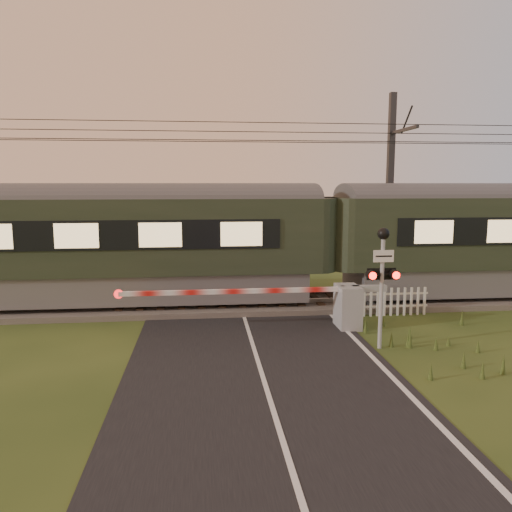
{
  "coord_description": "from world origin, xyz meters",
  "views": [
    {
      "loc": [
        -1.22,
        -10.13,
        4.13
      ],
      "look_at": [
        0.2,
        3.2,
        2.17
      ],
      "focal_mm": 35.0,
      "sensor_mm": 36.0,
      "label": 1
    }
  ],
  "objects": [
    {
      "name": "ground",
      "position": [
        0.0,
        0.0,
        0.0
      ],
      "size": [
        160.0,
        160.0,
        0.0
      ],
      "primitive_type": "plane",
      "color": "#233815",
      "rests_on": "ground"
    },
    {
      "name": "picket_fence",
      "position": [
        4.51,
        4.6,
        0.45
      ],
      "size": [
        2.62,
        0.07,
        0.89
      ],
      "color": "silver",
      "rests_on": "ground"
    },
    {
      "name": "track_bed",
      "position": [
        0.0,
        6.5,
        0.07
      ],
      "size": [
        140.0,
        3.4,
        0.39
      ],
      "color": "#47423D",
      "rests_on": "ground"
    },
    {
      "name": "catenary_mast",
      "position": [
        6.03,
        8.73,
        3.91
      ],
      "size": [
        0.24,
        2.47,
        7.54
      ],
      "color": "#2D2D30",
      "rests_on": "ground"
    },
    {
      "name": "overhead_wires",
      "position": [
        0.0,
        6.5,
        5.72
      ],
      "size": [
        120.0,
        0.62,
        0.62
      ],
      "color": "black",
      "rests_on": "ground"
    },
    {
      "name": "crossing_signal",
      "position": [
        3.16,
        1.6,
        2.1
      ],
      "size": [
        0.78,
        0.34,
        3.06
      ],
      "color": "gray",
      "rests_on": "ground"
    },
    {
      "name": "boom_gate",
      "position": [
        2.52,
        3.48,
        0.69
      ],
      "size": [
        7.67,
        0.95,
        1.26
      ],
      "color": "gray",
      "rests_on": "ground"
    },
    {
      "name": "road",
      "position": [
        0.02,
        -0.23,
        0.01
      ],
      "size": [
        6.0,
        140.0,
        0.03
      ],
      "color": "black",
      "rests_on": "ground"
    },
    {
      "name": "train",
      "position": [
        3.04,
        6.5,
        2.19
      ],
      "size": [
        40.88,
        2.82,
        3.81
      ],
      "color": "slate",
      "rests_on": "ground"
    }
  ]
}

